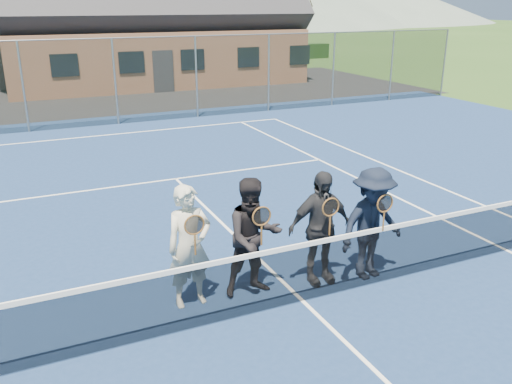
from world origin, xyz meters
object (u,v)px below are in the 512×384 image
tennis_net (304,270)px  player_a (189,246)px  clubhouse (149,6)px  player_c (320,228)px  player_d (372,224)px  player_b (254,237)px

tennis_net → player_a: (-1.49, 0.65, 0.38)m
tennis_net → clubhouse: 24.57m
tennis_net → player_a: size_ratio=6.49×
player_c → player_d: (0.81, -0.20, -0.00)m
player_c → tennis_net: bearing=-139.2°
player_b → player_c: bearing=-5.5°
tennis_net → player_c: (0.52, 0.45, 0.38)m
tennis_net → player_d: bearing=10.7°
player_a → player_c: size_ratio=1.00×
player_a → player_c: bearing=-5.5°
player_c → player_d: size_ratio=1.00×
player_b → player_c: (1.06, -0.10, 0.00)m
player_a → player_b: same height
clubhouse → player_b: size_ratio=8.67×
player_b → player_c: 1.07m
clubhouse → player_a: (-5.49, -23.35, -3.07)m
tennis_net → player_d: player_d is taller
clubhouse → player_a: 24.18m
player_a → player_b: size_ratio=1.00×
tennis_net → player_d: (1.34, 0.25, 0.38)m
player_c → player_d: bearing=-13.8°
player_b → clubhouse: bearing=79.0°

